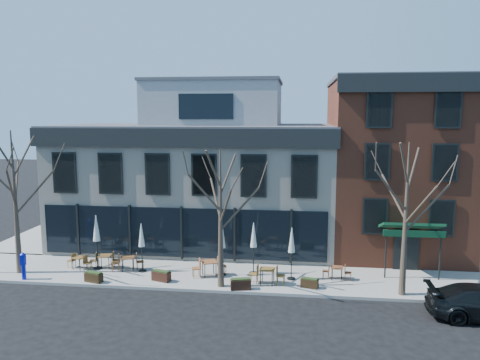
# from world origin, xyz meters

# --- Properties ---
(ground) EXTENTS (120.00, 120.00, 0.00)m
(ground) POSITION_xyz_m (0.00, 0.00, 0.00)
(ground) COLOR black
(ground) RESTS_ON ground
(sidewalk_front) EXTENTS (33.50, 4.70, 0.15)m
(sidewalk_front) POSITION_xyz_m (3.25, -2.15, 0.07)
(sidewalk_front) COLOR gray
(sidewalk_front) RESTS_ON ground
(sidewalk_side) EXTENTS (4.50, 12.00, 0.15)m
(sidewalk_side) POSITION_xyz_m (-11.25, 6.00, 0.07)
(sidewalk_side) COLOR gray
(sidewalk_side) RESTS_ON ground
(corner_building) EXTENTS (18.39, 10.39, 11.10)m
(corner_building) POSITION_xyz_m (0.07, 5.07, 4.72)
(corner_building) COLOR beige
(corner_building) RESTS_ON ground
(red_brick_building) EXTENTS (8.20, 11.78, 11.18)m
(red_brick_building) POSITION_xyz_m (13.00, 4.98, 5.64)
(red_brick_building) COLOR brown
(red_brick_building) RESTS_ON ground
(tree_corner) EXTENTS (3.93, 3.98, 7.92)m
(tree_corner) POSITION_xyz_m (-8.49, -3.20, 4.25)
(tree_corner) COLOR #382B21
(tree_corner) RESTS_ON sidewalk_front
(tree_mid) EXTENTS (3.50, 3.55, 7.04)m
(tree_mid) POSITION_xyz_m (3.01, -3.90, 3.79)
(tree_mid) COLOR #382B21
(tree_mid) RESTS_ON sidewalk_front
(tree_right) EXTENTS (3.72, 3.77, 7.48)m
(tree_right) POSITION_xyz_m (12.01, -3.90, 4.02)
(tree_right) COLOR #382B21
(tree_right) RESTS_ON sidewalk_front
(call_box) EXTENTS (0.30, 0.30, 1.50)m
(call_box) POSITION_xyz_m (-7.63, -4.20, 0.95)
(call_box) COLOR #0D14B5
(call_box) RESTS_ON sidewalk_front
(cafe_set_0) EXTENTS (1.64, 0.85, 0.84)m
(cafe_set_0) POSITION_xyz_m (-5.46, -2.20, 0.58)
(cafe_set_0) COLOR brown
(cafe_set_0) RESTS_ON sidewalk_front
(cafe_set_1) EXTENTS (1.78, 0.81, 0.92)m
(cafe_set_1) POSITION_xyz_m (-4.08, -1.87, 0.62)
(cafe_set_1) COLOR brown
(cafe_set_1) RESTS_ON sidewalk_front
(cafe_set_2) EXTENTS (1.87, 0.96, 0.96)m
(cafe_set_2) POSITION_xyz_m (-2.62, -2.13, 0.64)
(cafe_set_2) COLOR brown
(cafe_set_2) RESTS_ON sidewalk_front
(cafe_set_3) EXTENTS (1.95, 1.18, 1.01)m
(cafe_set_3) POSITION_xyz_m (2.12, -2.46, 0.67)
(cafe_set_3) COLOR brown
(cafe_set_3) RESTS_ON sidewalk_front
(cafe_set_4) EXTENTS (1.92, 0.82, 1.00)m
(cafe_set_4) POSITION_xyz_m (5.34, -3.28, 0.66)
(cafe_set_4) COLOR brown
(cafe_set_4) RESTS_ON sidewalk_front
(cafe_set_5) EXTENTS (1.58, 0.70, 0.82)m
(cafe_set_5) POSITION_xyz_m (9.00, -2.12, 0.57)
(cafe_set_5) COLOR brown
(cafe_set_5) RESTS_ON sidewalk_front
(umbrella_0) EXTENTS (0.50, 0.50, 3.12)m
(umbrella_0) POSITION_xyz_m (-4.43, -2.06, 2.35)
(umbrella_0) COLOR black
(umbrella_0) RESTS_ON sidewalk_front
(umbrella_1) EXTENTS (0.44, 0.44, 2.75)m
(umbrella_1) POSITION_xyz_m (-1.75, -2.20, 2.09)
(umbrella_1) COLOR black
(umbrella_1) RESTS_ON sidewalk_front
(umbrella_2) EXTENTS (0.47, 0.47, 2.97)m
(umbrella_2) POSITION_xyz_m (2.80, -2.26, 2.24)
(umbrella_2) COLOR black
(umbrella_2) RESTS_ON sidewalk_front
(umbrella_3) EXTENTS (0.46, 0.46, 2.89)m
(umbrella_3) POSITION_xyz_m (4.48, -1.77, 2.19)
(umbrella_3) COLOR black
(umbrella_3) RESTS_ON sidewalk_front
(umbrella_4) EXTENTS (0.45, 0.45, 2.83)m
(umbrella_4) POSITION_xyz_m (6.57, -2.41, 2.15)
(umbrella_4) COLOR black
(umbrella_4) RESTS_ON sidewalk_front
(planter_0) EXTENTS (1.04, 0.64, 0.54)m
(planter_0) POSITION_xyz_m (-3.76, -4.11, 0.42)
(planter_0) COLOR black
(planter_0) RESTS_ON sidewalk_front
(planter_1) EXTENTS (1.08, 0.70, 0.56)m
(planter_1) POSITION_xyz_m (-0.27, -3.52, 0.43)
(planter_1) COLOR black
(planter_1) RESTS_ON sidewalk_front
(planter_2) EXTENTS (1.08, 0.62, 0.57)m
(planter_2) POSITION_xyz_m (4.06, -4.20, 0.43)
(planter_2) COLOR black
(planter_2) RESTS_ON sidewalk_front
(planter_3) EXTENTS (0.94, 0.57, 0.49)m
(planter_3) POSITION_xyz_m (7.52, -3.52, 0.40)
(planter_3) COLOR black
(planter_3) RESTS_ON sidewalk_front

